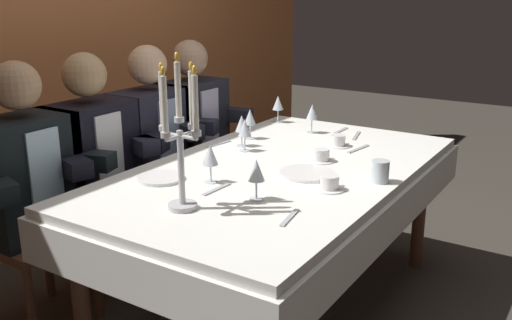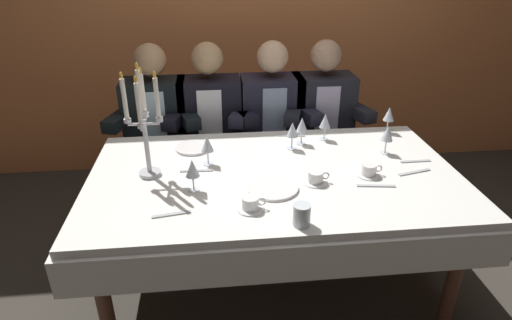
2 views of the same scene
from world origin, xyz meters
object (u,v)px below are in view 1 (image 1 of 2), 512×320
object	(u,v)px
wine_glass_6	(245,129)
wine_glass_3	(250,118)
dinner_plate_0	(307,173)
coffee_cup_1	(322,156)
wine_glass_4	(312,113)
seated_diner_0	(26,175)
seated_diner_1	(91,155)
seated_diner_2	(150,137)
dining_table	(278,191)
wine_glass_5	(278,103)
coffee_cup_0	(330,184)
wine_glass_0	(210,156)
seated_diner_3	(191,124)
coffee_cup_2	(338,141)
dinner_plate_1	(161,178)
water_tumbler_0	(380,171)
wine_glass_1	(256,172)
candelabra	(180,138)
wine_glass_2	(242,124)

from	to	relation	value
wine_glass_6	wine_glass_3	bearing A→B (deg)	26.99
dinner_plate_0	coffee_cup_1	bearing A→B (deg)	9.87
wine_glass_4	coffee_cup_1	world-z (taller)	wine_glass_4
seated_diner_0	seated_diner_1	xyz separation A→B (m)	(0.37, 0.00, 0.00)
seated_diner_2	dining_table	bearing A→B (deg)	-96.78
dining_table	wine_glass_6	distance (m)	0.39
wine_glass_5	coffee_cup_0	distance (m)	1.23
wine_glass_0	seated_diner_3	distance (m)	1.11
wine_glass_4	seated_diner_2	xyz separation A→B (m)	(-0.55, 0.72, -0.12)
seated_diner_3	seated_diner_0	bearing A→B (deg)	180.00
dinner_plate_0	coffee_cup_2	world-z (taller)	coffee_cup_2
dinner_plate_0	coffee_cup_2	xyz separation A→B (m)	(0.51, 0.08, 0.02)
seated_diner_3	dinner_plate_1	bearing A→B (deg)	-148.43
seated_diner_2	water_tumbler_0	bearing A→B (deg)	-92.52
wine_glass_1	wine_glass_6	world-z (taller)	same
wine_glass_5	coffee_cup_2	distance (m)	0.63
dining_table	coffee_cup_0	xyz separation A→B (m)	(-0.15, -0.33, 0.15)
water_tumbler_0	coffee_cup_0	world-z (taller)	water_tumbler_0
wine_glass_5	seated_diner_2	size ratio (longest dim) A/B	0.13
wine_glass_5	candelabra	bearing A→B (deg)	-163.39
dining_table	dinner_plate_0	size ratio (longest dim) A/B	7.85
seated_diner_1	candelabra	bearing A→B (deg)	-110.25
candelabra	seated_diner_0	world-z (taller)	candelabra
candelabra	wine_glass_3	world-z (taller)	candelabra
wine_glass_0	coffee_cup_2	size ratio (longest dim) A/B	1.24
wine_glass_1	coffee_cup_1	world-z (taller)	wine_glass_1
wine_glass_5	seated_diner_1	size ratio (longest dim) A/B	0.13
wine_glass_6	coffee_cup_1	world-z (taller)	wine_glass_6
wine_glass_6	coffee_cup_1	bearing A→B (deg)	-83.40
water_tumbler_0	seated_diner_3	xyz separation A→B (m)	(0.42, 1.35, -0.05)
wine_glass_4	seated_diner_1	size ratio (longest dim) A/B	0.13
wine_glass_2	water_tumbler_0	xyz separation A→B (m)	(-0.16, -0.81, -0.07)
wine_glass_2	seated_diner_1	size ratio (longest dim) A/B	0.13
dining_table	seated_diner_1	distance (m)	0.95
wine_glass_4	wine_glass_6	world-z (taller)	same
dining_table	dinner_plate_0	bearing A→B (deg)	-101.07
wine_glass_6	coffee_cup_2	size ratio (longest dim) A/B	1.24
seated_diner_2	wine_glass_0	bearing A→B (deg)	-120.63
wine_glass_6	seated_diner_0	distance (m)	1.04
water_tumbler_0	wine_glass_6	bearing A→B (deg)	82.84
dinner_plate_0	wine_glass_2	xyz separation A→B (m)	(0.24, 0.51, 0.11)
dining_table	wine_glass_6	size ratio (longest dim) A/B	11.83
coffee_cup_1	dinner_plate_0	bearing A→B (deg)	-170.13
dinner_plate_0	wine_glass_1	size ratio (longest dim) A/B	1.51
wine_glass_5	coffee_cup_2	xyz separation A→B (m)	(-0.31, -0.54, -0.09)
seated_diner_3	water_tumbler_0	bearing A→B (deg)	-107.25
wine_glass_3	coffee_cup_0	distance (m)	0.89
wine_glass_6	seated_diner_3	size ratio (longest dim) A/B	0.13
dining_table	seated_diner_0	world-z (taller)	seated_diner_0
wine_glass_0	wine_glass_3	bearing A→B (deg)	20.34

